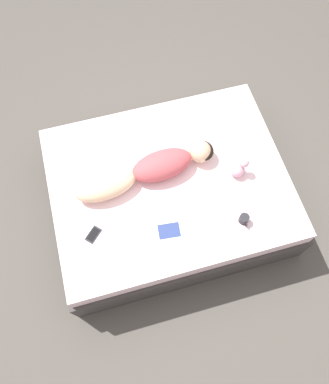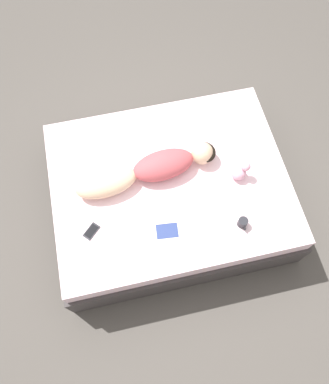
{
  "view_description": "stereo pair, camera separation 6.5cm",
  "coord_description": "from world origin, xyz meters",
  "px_view_note": "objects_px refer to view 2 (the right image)",
  "views": [
    {
      "loc": [
        1.41,
        -0.43,
        3.59
      ],
      "look_at": [
        0.13,
        -0.08,
        0.62
      ],
      "focal_mm": 35.0,
      "sensor_mm": 36.0,
      "label": 1
    },
    {
      "loc": [
        1.42,
        -0.37,
        3.59
      ],
      "look_at": [
        0.13,
        -0.08,
        0.62
      ],
      "focal_mm": 35.0,
      "sensor_mm": 36.0,
      "label": 2
    }
  ],
  "objects_px": {
    "open_magazine": "(166,220)",
    "coffee_mug": "(243,223)",
    "person": "(149,169)",
    "cell_phone": "(91,231)"
  },
  "relations": [
    {
      "from": "open_magazine",
      "to": "coffee_mug",
      "type": "relative_size",
      "value": 3.76
    },
    {
      "from": "open_magazine",
      "to": "cell_phone",
      "type": "distance_m",
      "value": 0.64
    },
    {
      "from": "open_magazine",
      "to": "cell_phone",
      "type": "bearing_deg",
      "value": -88.01
    },
    {
      "from": "coffee_mug",
      "to": "cell_phone",
      "type": "xyz_separation_m",
      "value": [
        -0.22,
        -1.26,
        -0.04
      ]
    },
    {
      "from": "person",
      "to": "coffee_mug",
      "type": "relative_size",
      "value": 11.47
    },
    {
      "from": "person",
      "to": "open_magazine",
      "type": "distance_m",
      "value": 0.48
    },
    {
      "from": "person",
      "to": "cell_phone",
      "type": "bearing_deg",
      "value": -60.4
    },
    {
      "from": "person",
      "to": "cell_phone",
      "type": "relative_size",
      "value": 8.14
    },
    {
      "from": "coffee_mug",
      "to": "open_magazine",
      "type": "bearing_deg",
      "value": -105.72
    },
    {
      "from": "open_magazine",
      "to": "coffee_mug",
      "type": "bearing_deg",
      "value": 80.02
    }
  ]
}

